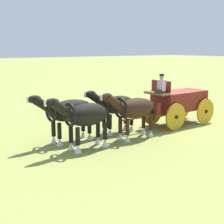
# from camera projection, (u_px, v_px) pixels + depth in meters

# --- Properties ---
(ground_plane) EXTENTS (220.00, 220.00, 0.00)m
(ground_plane) POSITION_uv_depth(u_px,v_px,m) (179.00, 124.00, 18.11)
(ground_plane) COLOR olive
(show_wagon) EXTENTS (5.98, 1.93, 2.80)m
(show_wagon) POSITION_uv_depth(u_px,v_px,m) (178.00, 102.00, 17.78)
(show_wagon) COLOR maroon
(show_wagon) RESTS_ON ground
(draft_horse_rear_near) EXTENTS (3.10, 1.00, 2.20)m
(draft_horse_rear_near) POSITION_uv_depth(u_px,v_px,m) (134.00, 109.00, 15.05)
(draft_horse_rear_near) COLOR #331E14
(draft_horse_rear_near) RESTS_ON ground
(draft_horse_rear_off) EXTENTS (2.98, 0.96, 2.17)m
(draft_horse_rear_off) POSITION_uv_depth(u_px,v_px,m) (115.00, 106.00, 16.06)
(draft_horse_rear_off) COLOR black
(draft_horse_rear_off) RESTS_ON ground
(draft_horse_lead_near) EXTENTS (2.98, 1.03, 2.22)m
(draft_horse_lead_near) POSITION_uv_depth(u_px,v_px,m) (85.00, 116.00, 13.48)
(draft_horse_lead_near) COLOR black
(draft_horse_lead_near) RESTS_ON ground
(draft_horse_lead_off) EXTENTS (3.22, 1.06, 2.20)m
(draft_horse_lead_off) POSITION_uv_depth(u_px,v_px,m) (69.00, 112.00, 14.50)
(draft_horse_lead_off) COLOR black
(draft_horse_lead_off) RESTS_ON ground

